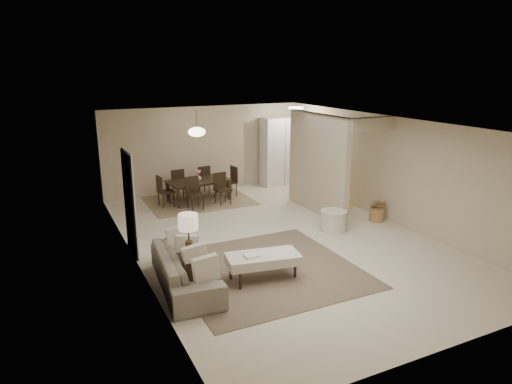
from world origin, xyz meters
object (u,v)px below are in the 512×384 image
ottoman_bench (263,259)px  round_pouf (333,221)px  pantry_cabinet (281,151)px  dining_table (199,191)px  side_table (190,273)px  sofa (186,269)px  wicker_basket (377,215)px

ottoman_bench → round_pouf: (2.54, 1.49, -0.13)m
pantry_cabinet → dining_table: (-2.94, -0.70, -0.76)m
side_table → round_pouf: bearing=18.7°
ottoman_bench → dining_table: (0.55, 5.04, -0.07)m
ottoman_bench → round_pouf: size_ratio=2.26×
dining_table → sofa: bearing=-118.3°
side_table → wicker_basket: size_ratio=1.53×
round_pouf → wicker_basket: 1.34m
side_table → round_pouf: (3.79, 1.28, -0.04)m
pantry_cabinet → round_pouf: pantry_cabinet is taller
side_table → wicker_basket: bearing=15.1°
dining_table → pantry_cabinet: bearing=6.4°
pantry_cabinet → wicker_basket: (0.38, -4.15, -0.90)m
sofa → wicker_basket: sofa is taller
side_table → wicker_basket: 5.31m
sofa → dining_table: 5.09m
round_pouf → pantry_cabinet: bearing=77.3°
sofa → round_pouf: 4.02m
side_table → dining_table: (1.81, 4.84, 0.02)m
ottoman_bench → pantry_cabinet: bearing=68.3°
sofa → round_pouf: sofa is taller
wicker_basket → pantry_cabinet: bearing=95.2°
ottoman_bench → wicker_basket: bearing=31.9°
ottoman_bench → wicker_basket: size_ratio=3.74×
pantry_cabinet → round_pouf: bearing=-102.7°
round_pouf → sofa: bearing=-162.8°
sofa → round_pouf: size_ratio=3.61×
sofa → side_table: (0.05, -0.10, -0.04)m
pantry_cabinet → side_table: (-4.75, -5.53, -0.77)m
sofa → side_table: size_ratio=3.91×
wicker_basket → dining_table: dining_table is taller
ottoman_bench → sofa: bearing=176.7°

